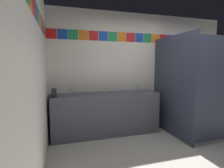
# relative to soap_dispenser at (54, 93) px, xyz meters

# --- Properties ---
(ground_plane) EXTENTS (9.27, 9.27, 0.00)m
(ground_plane) POSITION_rel_soap_dispenser_xyz_m (1.98, -1.27, -0.94)
(ground_plane) COLOR #B2ADA3
(wall_back) EXTENTS (4.21, 0.09, 2.59)m
(wall_back) POSITION_rel_soap_dispenser_xyz_m (1.98, 0.49, 0.37)
(wall_back) COLOR silver
(wall_back) RESTS_ON ground_plane
(wall_side) EXTENTS (0.09, 3.45, 2.59)m
(wall_side) POSITION_rel_soap_dispenser_xyz_m (-0.17, -1.27, 0.37)
(wall_side) COLOR silver
(wall_side) RESTS_ON ground_plane
(vanity_counter) EXTENTS (2.18, 0.57, 0.86)m
(vanity_counter) POSITION_rel_soap_dispenser_xyz_m (1.01, 0.17, -0.49)
(vanity_counter) COLOR #4C515B
(vanity_counter) RESTS_ON ground_plane
(faucet_left) EXTENTS (0.04, 0.10, 0.14)m
(faucet_left) POSITION_rel_soap_dispenser_xyz_m (0.28, 0.25, -0.03)
(faucet_left) COLOR silver
(faucet_left) RESTS_ON vanity_counter
(faucet_center) EXTENTS (0.04, 0.10, 0.14)m
(faucet_center) POSITION_rel_soap_dispenser_xyz_m (1.01, 0.25, -0.03)
(faucet_center) COLOR silver
(faucet_center) RESTS_ON vanity_counter
(faucet_right) EXTENTS (0.04, 0.10, 0.14)m
(faucet_right) POSITION_rel_soap_dispenser_xyz_m (1.74, 0.25, -0.03)
(faucet_right) COLOR silver
(faucet_right) RESTS_ON vanity_counter
(soap_dispenser) EXTENTS (0.09, 0.09, 0.16)m
(soap_dispenser) POSITION_rel_soap_dispenser_xyz_m (0.00, 0.00, 0.00)
(soap_dispenser) COLOR black
(soap_dispenser) RESTS_ON vanity_counter
(stall_divider) EXTENTS (0.92, 1.36, 2.02)m
(stall_divider) POSITION_rel_soap_dispenser_xyz_m (2.48, -0.48, 0.08)
(stall_divider) COLOR #33384C
(stall_divider) RESTS_ON ground_plane
(toilet) EXTENTS (0.39, 0.49, 0.74)m
(toilet) POSITION_rel_soap_dispenser_xyz_m (2.84, 0.02, -0.63)
(toilet) COLOR white
(toilet) RESTS_ON ground_plane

